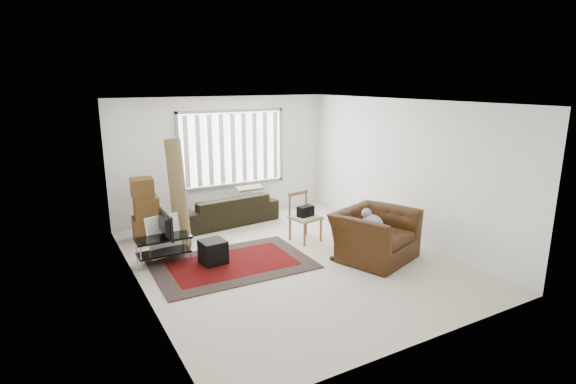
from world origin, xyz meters
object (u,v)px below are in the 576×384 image
(side_chair, at_px, (305,215))
(armchair, at_px, (375,232))
(tv_stand, at_px, (163,244))
(sofa, at_px, (227,205))
(moving_boxes, at_px, (145,211))

(side_chair, distance_m, armchair, 1.49)
(armchair, bearing_deg, tv_stand, 134.08)
(tv_stand, distance_m, sofa, 2.34)
(sofa, xyz_separation_m, side_chair, (0.89, -1.76, 0.10))
(tv_stand, distance_m, moving_boxes, 1.36)
(moving_boxes, relative_size, side_chair, 1.30)
(sofa, distance_m, side_chair, 1.97)
(tv_stand, height_order, sofa, sofa)
(moving_boxes, distance_m, armchair, 4.38)
(moving_boxes, bearing_deg, side_chair, -30.73)
(tv_stand, xyz_separation_m, sofa, (1.78, 1.52, 0.08))
(sofa, bearing_deg, armchair, 109.63)
(moving_boxes, height_order, side_chair, moving_boxes)
(side_chair, bearing_deg, sofa, 106.27)
(tv_stand, xyz_separation_m, side_chair, (2.67, -0.24, 0.18))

